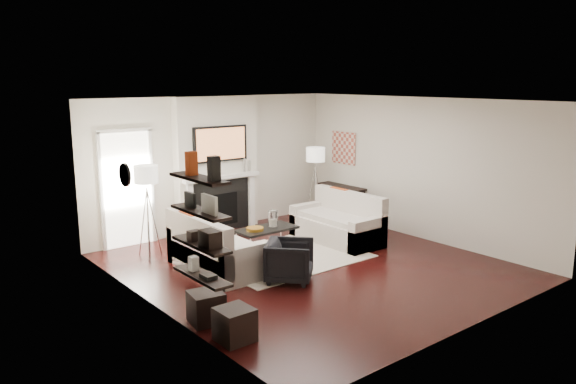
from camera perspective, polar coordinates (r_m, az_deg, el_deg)
room_envelope at (r=9.01m, az=2.39°, el=0.65°), size 6.00×6.00×6.00m
chimney_breast at (r=11.30m, az=-7.26°, el=2.79°), size 1.80×0.25×2.70m
fireplace_surround at (r=11.35m, az=-6.80°, el=-1.44°), size 1.30×0.02×1.04m
firebox at (r=11.36m, az=-6.78°, el=-1.79°), size 0.75×0.02×0.65m
mantel_pilaster_l at (r=10.96m, az=-9.91°, el=-1.83°), size 0.12×0.08×1.10m
mantel_pilaster_r at (r=11.70m, az=-3.74°, el=-0.83°), size 0.12×0.08×1.10m
mantel_shelf at (r=11.19m, az=-6.74°, el=1.51°), size 1.70×0.18×0.07m
tv_body at (r=11.11m, az=-6.88°, el=4.88°), size 1.20×0.06×0.70m
tv_screen at (r=11.09m, az=-6.80°, el=4.87°), size 1.10×0.00×0.62m
candlestick_l_tall at (r=10.89m, az=-9.24°, el=2.16°), size 0.04×0.04×0.30m
candlestick_l_short at (r=10.83m, az=-9.83°, el=1.93°), size 0.04×0.04×0.24m
candlestick_r_tall at (r=11.46m, az=-4.46°, el=2.74°), size 0.04×0.04×0.30m
candlestick_r_short at (r=11.54m, az=-3.92°, el=2.65°), size 0.04×0.04×0.24m
hallway_panel at (r=10.62m, az=-16.04°, el=0.22°), size 0.90×0.02×2.10m
door_trim_l at (r=10.43m, az=-18.42°, el=-0.13°), size 0.06×0.06×2.16m
door_trim_r at (r=10.79m, az=-13.66°, el=0.52°), size 0.06×0.06×2.16m
door_trim_top at (r=10.45m, az=-16.33°, el=6.02°), size 1.02×0.06×0.06m
rug at (r=9.79m, az=-0.35°, el=-6.58°), size 2.60×2.00×0.01m
loveseat_left_base at (r=9.17m, az=-7.24°, el=-6.61°), size 0.85×1.80×0.42m
loveseat_left_back at (r=8.91m, az=-9.13°, el=-5.07°), size 0.18×1.80×0.80m
loveseat_left_arm_n at (r=8.49m, az=-4.35°, el=-7.40°), size 0.85×0.18×0.60m
loveseat_left_arm_s at (r=9.81m, az=-9.75°, el=-4.92°), size 0.85×0.18×0.60m
loveseat_left_cushion at (r=9.11m, az=-7.01°, el=-5.00°), size 0.63×1.44×0.10m
pillow_left_orange at (r=9.11m, az=-10.11°, el=-3.41°), size 0.10×0.42×0.42m
pillow_left_charcoal at (r=8.61m, az=-8.17°, el=-4.29°), size 0.10×0.40×0.40m
loveseat_right_base at (r=10.69m, az=4.94°, el=-3.92°), size 0.85×1.80×0.42m
loveseat_right_back at (r=10.84m, az=6.25°, el=-2.00°), size 0.18×1.80×0.80m
loveseat_right_arm_n at (r=10.12m, az=8.13°, el=-4.35°), size 0.85×0.18×0.60m
loveseat_right_arm_s at (r=11.25m, az=2.10°, el=-2.63°), size 0.85×0.18×0.60m
loveseat_right_cushion at (r=10.59m, az=4.77°, el=-2.61°), size 0.63×1.44×0.10m
pillow_right_orange at (r=11.00m, az=5.17°, el=-0.69°), size 0.10×0.42×0.42m
pillow_right_charcoal at (r=10.59m, az=7.42°, el=-1.27°), size 0.10×0.40×0.40m
coffee_table at (r=10.04m, az=-2.21°, el=-3.79°), size 1.10×0.55×0.04m
coffee_leg_nw at (r=9.64m, az=-3.81°, el=-5.74°), size 0.02×0.02×0.38m
coffee_leg_ne at (r=10.23m, az=0.79°, el=-4.71°), size 0.02×0.02×0.38m
coffee_leg_sw at (r=9.99m, az=-5.27°, el=-5.15°), size 0.02×0.02×0.38m
coffee_leg_se at (r=10.55m, az=-0.74°, el=-4.19°), size 0.02×0.02×0.38m
hurricane_glass at (r=10.08m, az=-1.54°, el=-2.77°), size 0.18×0.18×0.31m
hurricane_candle at (r=10.10m, az=-1.54°, el=-3.13°), size 0.10×0.10×0.15m
copper_bowl at (r=9.88m, az=-3.38°, el=-3.77°), size 0.31×0.31×0.05m
armchair at (r=8.58m, az=0.17°, el=-6.82°), size 0.93×0.92×0.70m
lamp_left_post at (r=9.96m, az=-14.00°, el=-3.06°), size 0.02×0.02×1.20m
lamp_left_shade at (r=9.79m, az=-14.24°, el=1.77°), size 0.40×0.40×0.30m
lamp_left_leg_a at (r=10.01m, az=-13.43°, el=-2.97°), size 0.25×0.02×1.23m
lamp_left_leg_b at (r=10.02m, az=-14.52°, el=-2.99°), size 0.14×0.22×1.23m
lamp_left_leg_c at (r=9.85m, az=-14.06°, el=-3.22°), size 0.14×0.22×1.23m
lamp_right_post at (r=12.12m, az=2.78°, el=-0.15°), size 0.02×0.02×1.20m
lamp_right_shade at (r=11.97m, az=2.82°, el=3.84°), size 0.40×0.40×0.30m
lamp_right_leg_a at (r=12.19m, az=3.16°, el=-0.09°), size 0.25×0.02×1.23m
lamp_right_leg_b at (r=12.15m, az=2.29°, el=-0.11°), size 0.14×0.22×1.23m
lamp_right_leg_c at (r=12.01m, az=2.88°, el=-0.26°), size 0.14×0.22×1.23m
console_top at (r=12.24m, az=5.45°, el=0.55°), size 0.35×1.20×0.04m
console_leg_n at (r=11.94m, az=7.26°, el=-1.61°), size 0.30×0.04×0.71m
console_leg_s at (r=12.71m, az=3.69°, el=-0.74°), size 0.30×0.04×0.71m
wall_art at (r=12.31m, az=5.69°, el=4.47°), size 0.03×0.70×0.70m
shelf_bottom at (r=6.92m, az=-8.71°, el=-8.46°), size 0.25×1.00×0.03m
shelf_lower at (r=6.79m, az=-8.81°, el=-5.29°), size 0.25×1.00×0.04m
shelf_upper at (r=6.69m, az=-8.92°, el=-2.01°), size 0.25×1.00×0.04m
shelf_top at (r=6.61m, az=-9.02°, el=1.37°), size 0.25×1.00×0.04m
decor_magfile_a at (r=6.29m, az=-7.54°, el=2.36°), size 0.12×0.10×0.28m
decor_magfile_b at (r=6.73m, az=-9.79°, el=2.88°), size 0.12×0.10×0.28m
decor_frame_a at (r=6.48m, az=-7.99°, el=-1.27°), size 0.04×0.30×0.22m
decor_frame_b at (r=6.86m, az=-9.91°, el=-0.78°), size 0.04×0.22×0.18m
decor_wine_rack at (r=6.58m, az=-7.92°, el=-4.74°), size 0.18×0.25×0.20m
decor_box_small at (r=6.90m, az=-9.50°, el=-4.37°), size 0.15×0.12×0.12m
decor_books at (r=6.78m, az=-8.10°, el=-8.47°), size 0.14×0.20×0.05m
decor_box_tall at (r=7.05m, az=-9.57°, el=-7.19°), size 0.10×0.10×0.18m
clock_rim at (r=8.28m, az=-16.24°, el=1.69°), size 0.04×0.34×0.34m
clock_face at (r=8.29m, az=-16.08°, el=1.70°), size 0.01×0.29×0.29m
ottoman_near at (r=7.32m, az=-8.32°, el=-11.50°), size 0.46×0.46×0.40m
ottoman_far at (r=6.81m, az=-5.43°, el=-13.25°), size 0.40×0.40×0.40m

